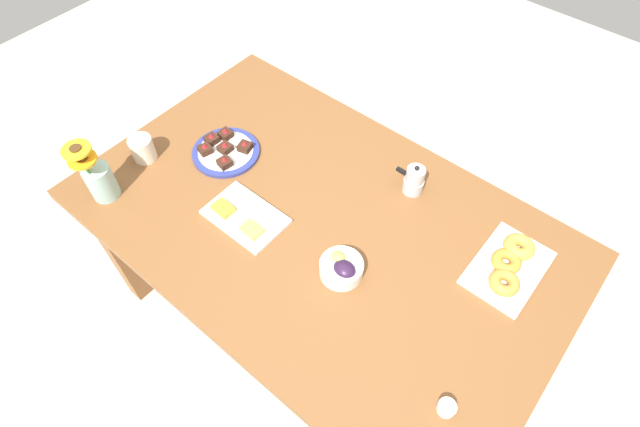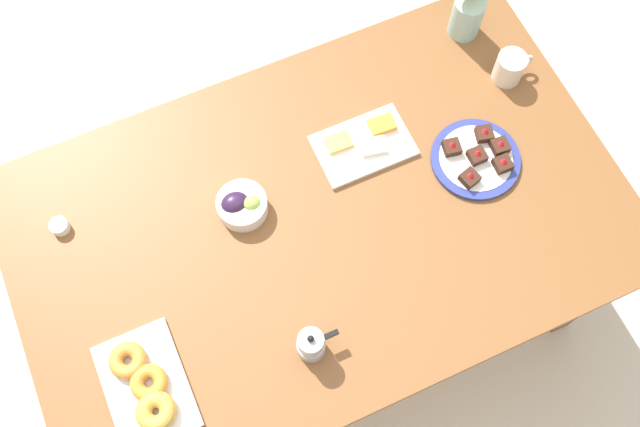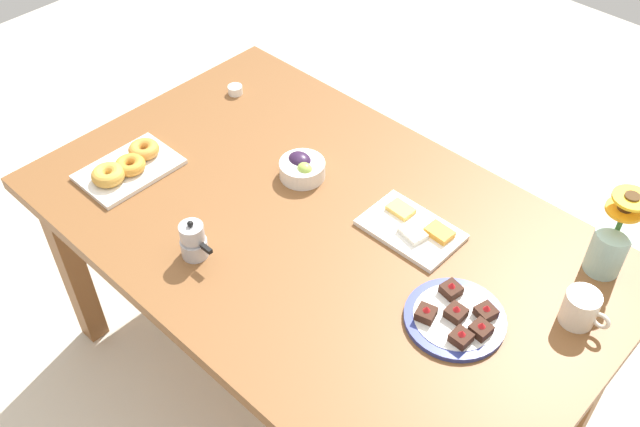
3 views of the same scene
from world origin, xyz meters
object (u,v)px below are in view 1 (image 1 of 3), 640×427
(cheese_platter, at_px, (244,216))
(croissant_platter, at_px, (509,265))
(coffee_mug, at_px, (142,148))
(flower_vase, at_px, (99,179))
(dining_table, at_px, (320,236))
(dessert_plate, at_px, (225,151))
(grape_bowl, at_px, (342,268))
(moka_pot, at_px, (414,180))
(jam_cup_honey, at_px, (447,408))

(cheese_platter, relative_size, croissant_platter, 0.93)
(coffee_mug, relative_size, flower_vase, 0.49)
(dining_table, relative_size, dessert_plate, 6.59)
(coffee_mug, height_order, cheese_platter, coffee_mug)
(dessert_plate, relative_size, flower_vase, 1.01)
(coffee_mug, distance_m, dessert_plate, 0.29)
(dining_table, relative_size, coffee_mug, 13.61)
(dining_table, height_order, cheese_platter, cheese_platter)
(grape_bowl, relative_size, cheese_platter, 0.51)
(coffee_mug, xyz_separation_m, moka_pot, (-0.82, -0.48, 0.00))
(moka_pot, bearing_deg, dessert_plate, 25.01)
(grape_bowl, xyz_separation_m, moka_pot, (0.02, -0.41, 0.02))
(cheese_platter, relative_size, flower_vase, 1.08)
(cheese_platter, xyz_separation_m, moka_pot, (-0.36, -0.45, 0.04))
(cheese_platter, height_order, jam_cup_honey, cheese_platter)
(jam_cup_honey, relative_size, flower_vase, 0.20)
(croissant_platter, xyz_separation_m, moka_pot, (0.40, -0.07, 0.03))
(croissant_platter, relative_size, jam_cup_honey, 5.83)
(cheese_platter, height_order, croissant_platter, croissant_platter)
(croissant_platter, bearing_deg, dining_table, 22.32)
(dessert_plate, bearing_deg, coffee_mug, 43.67)
(cheese_platter, relative_size, dessert_plate, 1.07)
(dining_table, height_order, moka_pot, moka_pot)
(dining_table, distance_m, dessert_plate, 0.47)
(grape_bowl, distance_m, dessert_plate, 0.64)
(coffee_mug, bearing_deg, croissant_platter, -161.36)
(croissant_platter, xyz_separation_m, jam_cup_honey, (-0.07, 0.48, -0.01))
(dining_table, bearing_deg, croissant_platter, -157.68)
(croissant_platter, relative_size, moka_pot, 2.35)
(dining_table, bearing_deg, moka_pot, -117.67)
(croissant_platter, distance_m, dessert_plate, 1.03)
(croissant_platter, distance_m, flower_vase, 1.33)
(croissant_platter, bearing_deg, moka_pot, -10.59)
(grape_bowl, height_order, jam_cup_honey, grape_bowl)
(jam_cup_honey, bearing_deg, dessert_plate, -13.90)
(coffee_mug, xyz_separation_m, croissant_platter, (-1.22, -0.41, -0.03))
(dining_table, distance_m, grape_bowl, 0.24)
(jam_cup_honey, height_order, flower_vase, flower_vase)
(croissant_platter, bearing_deg, coffee_mug, 18.64)
(jam_cup_honey, bearing_deg, croissant_platter, -81.50)
(croissant_platter, xyz_separation_m, dessert_plate, (1.01, 0.21, -0.01))
(cheese_platter, height_order, flower_vase, flower_vase)
(moka_pot, bearing_deg, flower_vase, 40.83)
(coffee_mug, bearing_deg, moka_pot, -149.47)
(dining_table, distance_m, moka_pot, 0.37)
(cheese_platter, bearing_deg, flower_vase, 27.97)
(grape_bowl, relative_size, moka_pot, 1.11)
(croissant_platter, bearing_deg, jam_cup_honey, 98.50)
(dining_table, relative_size, moka_pot, 13.45)
(croissant_platter, height_order, moka_pot, moka_pot)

